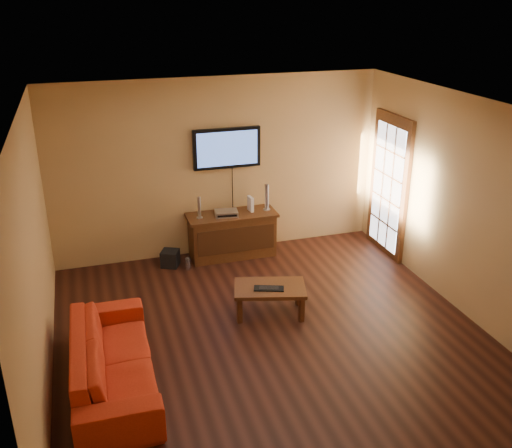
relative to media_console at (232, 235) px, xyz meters
name	(u,v)px	position (x,y,z in m)	size (l,w,h in m)	color
ground_plane	(271,333)	(-0.13, -2.23, -0.35)	(5.00, 5.00, 0.00)	black
room_walls	(255,184)	(-0.13, -1.61, 1.34)	(5.00, 5.00, 5.00)	tan
french_door	(389,187)	(2.33, -0.53, 0.70)	(0.07, 1.02, 2.22)	#43220F
media_console	(232,235)	(0.00, 0.00, 0.00)	(1.36, 0.52, 0.69)	#43220F
television	(227,148)	(0.00, 0.22, 1.31)	(1.02, 0.08, 0.60)	black
coffee_table	(270,291)	(0.01, -1.79, -0.02)	(1.00, 0.75, 0.38)	#43220F
sofa	(112,352)	(-1.99, -2.64, 0.05)	(2.05, 0.60, 0.80)	red
speaker_left	(199,208)	(-0.50, -0.01, 0.49)	(0.09, 0.09, 0.33)	silver
speaker_right	(267,198)	(0.56, 0.01, 0.53)	(0.11, 0.11, 0.41)	silver
av_receiver	(226,213)	(-0.09, -0.04, 0.38)	(0.34, 0.24, 0.08)	silver
game_console	(251,204)	(0.31, 0.04, 0.46)	(0.05, 0.17, 0.23)	white
subwoofer	(170,258)	(-0.98, -0.08, -0.23)	(0.24, 0.24, 0.24)	black
bottle	(188,264)	(-0.76, -0.29, -0.25)	(0.07, 0.07, 0.21)	white
keyboard	(269,288)	(-0.03, -1.85, 0.05)	(0.40, 0.26, 0.02)	black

